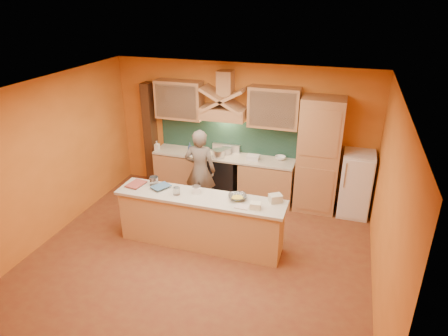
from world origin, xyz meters
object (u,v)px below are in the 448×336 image
(stove, at_px, (223,175))
(person, at_px, (200,171))
(fridge, at_px, (356,184))
(mixing_bowl, at_px, (237,197))
(kitchen_scale, at_px, (196,190))

(stove, distance_m, person, 0.85)
(stove, distance_m, fridge, 2.71)
(person, distance_m, mixing_bowl, 1.53)
(stove, xyz_separation_m, mixing_bowl, (0.82, -1.81, 0.53))
(stove, xyz_separation_m, kitchen_scale, (0.10, -1.80, 0.55))
(kitchen_scale, height_order, mixing_bowl, kitchen_scale)
(fridge, distance_m, kitchen_scale, 3.18)
(person, distance_m, kitchen_scale, 1.15)
(fridge, relative_size, mixing_bowl, 4.34)
(fridge, height_order, mixing_bowl, fridge)
(stove, bearing_deg, fridge, 0.00)
(fridge, relative_size, person, 0.77)
(stove, relative_size, fridge, 0.69)
(fridge, xyz_separation_m, kitchen_scale, (-2.60, -1.80, 0.35))
(stove, bearing_deg, kitchen_scale, -86.78)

